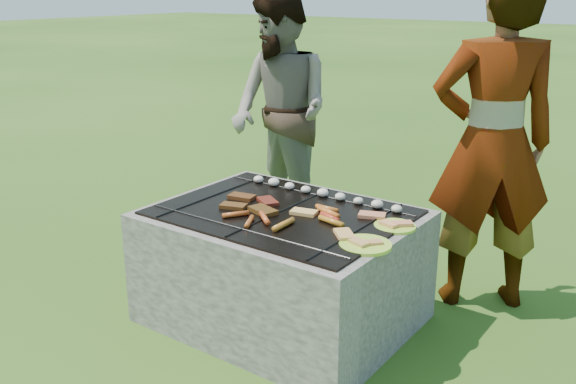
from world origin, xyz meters
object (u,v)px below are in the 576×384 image
(fire_pit, at_px, (282,270))
(bystander, at_px, (280,113))
(plate_near, at_px, (365,245))
(cook, at_px, (492,144))
(plate_far, at_px, (395,226))

(fire_pit, bearing_deg, bystander, 126.75)
(plate_near, relative_size, bystander, 0.16)
(cook, bearing_deg, plate_far, 37.53)
(fire_pit, height_order, plate_far, plate_far)
(plate_far, distance_m, plate_near, 0.29)
(cook, relative_size, bystander, 1.08)
(cook, bearing_deg, bystander, -46.25)
(bystander, bearing_deg, cook, 7.48)
(bystander, bearing_deg, fire_pit, -34.57)
(cook, xyz_separation_m, bystander, (-1.63, 0.32, -0.07))
(plate_near, bearing_deg, cook, 77.54)
(plate_near, xyz_separation_m, bystander, (-1.41, 1.28, 0.23))
(plate_near, bearing_deg, plate_far, 89.71)
(plate_near, distance_m, cook, 1.03)
(cook, height_order, bystander, cook)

